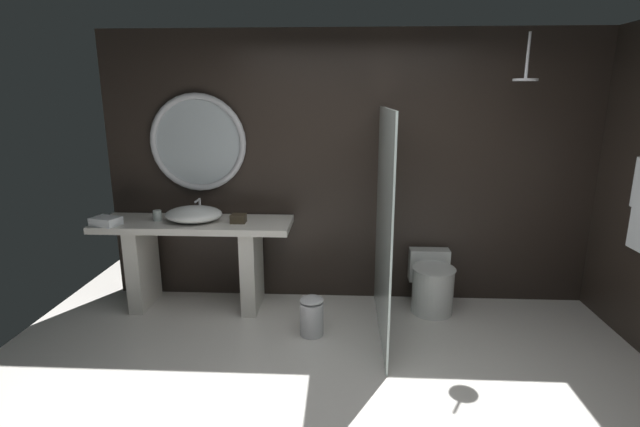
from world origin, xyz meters
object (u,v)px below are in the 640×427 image
(vessel_sink, at_px, (194,214))
(tumbler_cup, at_px, (157,215))
(folded_hand_towel, at_px, (106,221))
(toilet, at_px, (432,283))
(tissue_box, at_px, (238,219))
(waste_bin, at_px, (312,315))
(round_wall_mirror, at_px, (198,143))
(rain_shower_head, at_px, (526,75))

(vessel_sink, height_order, tumbler_cup, vessel_sink)
(vessel_sink, relative_size, folded_hand_towel, 2.19)
(vessel_sink, relative_size, toilet, 0.90)
(tissue_box, distance_m, folded_hand_towel, 1.19)
(folded_hand_towel, bearing_deg, tissue_box, 7.23)
(waste_bin, relative_size, folded_hand_towel, 1.46)
(round_wall_mirror, bearing_deg, tumbler_cup, -143.06)
(toilet, bearing_deg, tissue_box, -177.67)
(round_wall_mirror, bearing_deg, folded_hand_towel, -148.75)
(round_wall_mirror, bearing_deg, waste_bin, -34.71)
(vessel_sink, bearing_deg, tumbler_cup, 175.98)
(toilet, height_order, waste_bin, toilet)
(vessel_sink, distance_m, tumbler_cup, 0.36)
(tissue_box, xyz_separation_m, round_wall_mirror, (-0.43, 0.31, 0.67))
(waste_bin, xyz_separation_m, folded_hand_towel, (-1.89, 0.33, 0.72))
(round_wall_mirror, bearing_deg, tissue_box, -35.35)
(tissue_box, relative_size, waste_bin, 0.39)
(tumbler_cup, bearing_deg, folded_hand_towel, -154.33)
(tumbler_cup, xyz_separation_m, folded_hand_towel, (-0.40, -0.19, -0.01))
(rain_shower_head, relative_size, waste_bin, 1.09)
(tumbler_cup, relative_size, rain_shower_head, 0.25)
(tissue_box, relative_size, round_wall_mirror, 0.15)
(toilet, xyz_separation_m, waste_bin, (-1.11, -0.56, -0.09))
(rain_shower_head, xyz_separation_m, toilet, (-0.62, 0.16, -1.90))
(tumbler_cup, height_order, folded_hand_towel, tumbler_cup)
(vessel_sink, relative_size, rain_shower_head, 1.38)
(rain_shower_head, bearing_deg, toilet, 165.63)
(folded_hand_towel, bearing_deg, waste_bin, -10.02)
(rain_shower_head, height_order, toilet, rain_shower_head)
(toilet, bearing_deg, rain_shower_head, -14.37)
(tumbler_cup, bearing_deg, toilet, 0.69)
(waste_bin, bearing_deg, tissue_box, 145.69)
(vessel_sink, relative_size, tissue_box, 3.88)
(vessel_sink, xyz_separation_m, tumbler_cup, (-0.36, 0.03, -0.02))
(rain_shower_head, bearing_deg, round_wall_mirror, 172.25)
(round_wall_mirror, distance_m, toilet, 2.61)
(vessel_sink, relative_size, tumbler_cup, 5.44)
(rain_shower_head, bearing_deg, tissue_box, 177.99)
(vessel_sink, xyz_separation_m, folded_hand_towel, (-0.76, -0.17, -0.03))
(tumbler_cup, bearing_deg, rain_shower_head, -2.29)
(tumbler_cup, distance_m, waste_bin, 1.74)
(tumbler_cup, distance_m, toilet, 2.68)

